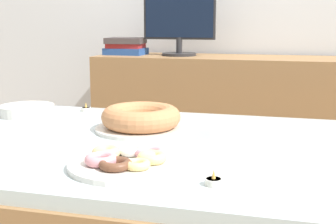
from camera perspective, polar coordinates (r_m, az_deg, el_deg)
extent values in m
cube|color=silver|center=(1.44, -1.79, -4.35)|extent=(1.67, 0.97, 0.04)
cube|color=olive|center=(1.05, -9.20, -13.28)|extent=(1.70, 0.08, 0.06)
cube|color=olive|center=(1.89, 2.25, -2.16)|extent=(1.70, 0.08, 0.06)
cube|color=olive|center=(2.26, -18.04, -9.21)|extent=(0.07, 0.07, 0.68)
cube|color=olive|center=(2.78, 6.26, -2.54)|extent=(1.44, 0.44, 0.90)
cylinder|color=#262628|center=(2.76, 1.37, 7.05)|extent=(0.20, 0.20, 0.02)
cylinder|color=#262628|center=(2.76, 1.38, 8.15)|extent=(0.04, 0.04, 0.09)
cube|color=#262628|center=(2.75, 1.40, 11.79)|extent=(0.42, 0.02, 0.28)
cube|color=black|center=(2.74, 1.34, 11.79)|extent=(0.40, 0.00, 0.26)
cube|color=#23478C|center=(2.86, -5.16, 7.38)|extent=(0.24, 0.18, 0.04)
cube|color=maroon|center=(2.85, -5.18, 8.05)|extent=(0.21, 0.16, 0.03)
cube|color=#3F3838|center=(2.85, -5.19, 8.67)|extent=(0.23, 0.19, 0.03)
cylinder|color=silver|center=(1.58, -3.29, -2.06)|extent=(0.31, 0.31, 0.01)
torus|color=#BC7A4C|center=(1.58, -3.31, -0.59)|extent=(0.27, 0.27, 0.07)
cylinder|color=silver|center=(1.20, -4.83, -6.38)|extent=(0.31, 0.31, 0.01)
torus|color=#EAD184|center=(1.19, -1.97, -5.56)|extent=(0.08, 0.08, 0.03)
torus|color=pink|center=(1.23, -2.23, -5.02)|extent=(0.08, 0.08, 0.02)
torus|color=white|center=(1.26, -4.32, -4.62)|extent=(0.08, 0.08, 0.02)
torus|color=#EAD184|center=(1.24, -7.56, -4.87)|extent=(0.07, 0.07, 0.03)
torus|color=pink|center=(1.18, -8.14, -5.75)|extent=(0.08, 0.08, 0.03)
torus|color=brown|center=(1.14, -6.63, -6.32)|extent=(0.08, 0.08, 0.02)
torus|color=#EAD184|center=(1.14, -3.77, -6.40)|extent=(0.06, 0.06, 0.02)
cylinder|color=silver|center=(1.92, -16.77, -0.23)|extent=(0.21, 0.21, 0.01)
cylinder|color=silver|center=(1.92, -16.79, 0.07)|extent=(0.21, 0.21, 0.01)
cylinder|color=silver|center=(1.92, -16.80, 0.36)|extent=(0.21, 0.21, 0.01)
cylinder|color=silver|center=(1.91, -16.82, 0.65)|extent=(0.21, 0.21, 0.01)
cylinder|color=silver|center=(1.07, 5.58, -8.48)|extent=(0.04, 0.04, 0.02)
cylinder|color=white|center=(1.07, 5.59, -8.18)|extent=(0.03, 0.03, 0.00)
cone|color=#F9B74C|center=(1.07, 5.60, -7.52)|extent=(0.01, 0.01, 0.02)
cylinder|color=silver|center=(1.95, -9.96, 0.33)|extent=(0.04, 0.04, 0.02)
cylinder|color=white|center=(1.95, -9.97, 0.50)|extent=(0.03, 0.03, 0.00)
cone|color=#F9B74C|center=(1.94, -9.98, 0.88)|extent=(0.01, 0.01, 0.02)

